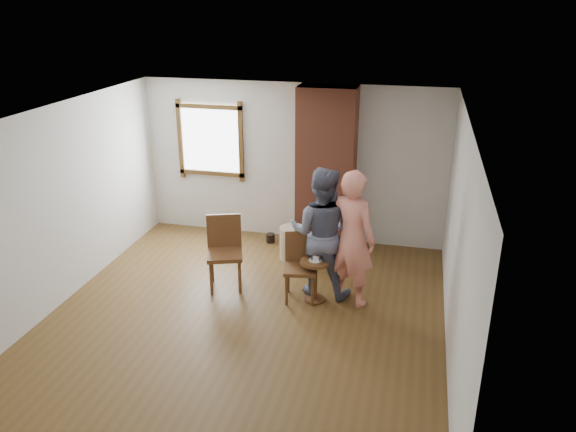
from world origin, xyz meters
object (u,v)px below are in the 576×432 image
object	(u,v)px
dining_chair_left	(225,248)
person_pink	(352,238)
man	(321,232)
dining_chair_right	(300,262)
stoneware_crock	(292,243)
side_table	(315,274)

from	to	relation	value
dining_chair_left	person_pink	bearing A→B (deg)	-20.79
man	person_pink	xyz separation A→B (m)	(0.43, -0.13, 0.02)
dining_chair_right	person_pink	world-z (taller)	person_pink
dining_chair_right	dining_chair_left	bearing A→B (deg)	166.33
man	dining_chair_right	bearing A→B (deg)	36.39
dining_chair_left	person_pink	distance (m)	1.81
man	person_pink	world-z (taller)	person_pink
stoneware_crock	dining_chair_right	distance (m)	1.22
stoneware_crock	dining_chair_right	bearing A→B (deg)	-71.85
stoneware_crock	person_pink	world-z (taller)	person_pink
dining_chair_right	man	bearing A→B (deg)	24.12
dining_chair_left	side_table	xyz separation A→B (m)	(1.32, -0.14, -0.17)
dining_chair_left	stoneware_crock	bearing A→B (deg)	36.28
dining_chair_left	man	distance (m)	1.39
dining_chair_left	dining_chair_right	bearing A→B (deg)	-23.26
dining_chair_left	dining_chair_right	distance (m)	1.11
dining_chair_left	dining_chair_right	world-z (taller)	dining_chair_left
man	stoneware_crock	bearing A→B (deg)	-55.00
side_table	man	distance (m)	0.56
dining_chair_right	person_pink	bearing A→B (deg)	-7.16
dining_chair_right	man	world-z (taller)	man
dining_chair_right	side_table	world-z (taller)	dining_chair_right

